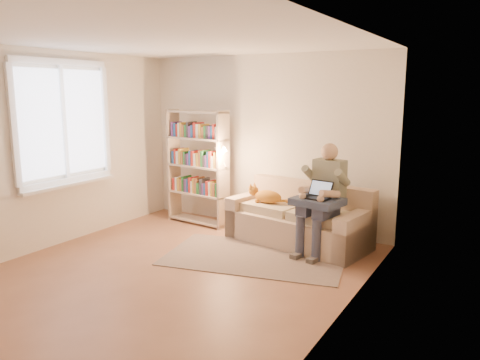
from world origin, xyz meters
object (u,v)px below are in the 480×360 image
Objects in this scene: person at (323,193)px; bookshelf at (198,162)px; sofa at (299,222)px; cat at (267,196)px; laptop at (318,193)px.

bookshelf is at bearing -178.30° from person.
sofa is at bearing 161.74° from person.
bookshelf is at bearing -175.91° from cat.
cat is at bearing 0.40° from bookshelf.
person is at bearing -18.26° from sofa.
cat is at bearing 178.33° from person.
bookshelf reaches higher than sofa.
person reaches higher than cat.
laptop is at bearing -5.34° from bookshelf.
bookshelf is (-2.15, 0.44, 0.18)m from laptop.
sofa is 3.24× the size of cat.
sofa is 5.76× the size of laptop.
cat is (-0.48, -0.04, 0.32)m from sofa.
cat is 0.35× the size of bookshelf.
cat is at bearing 170.29° from laptop.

